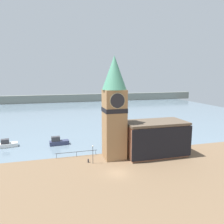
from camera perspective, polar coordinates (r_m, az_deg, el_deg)
ground_plane at (r=40.91m, az=1.54°, el=-15.62°), size 160.00×160.00×0.00m
water at (r=107.76m, az=-9.52°, el=0.12°), size 160.00×120.00×0.00m
far_shoreline at (r=146.95m, az=-11.22°, el=3.54°), size 180.00×3.00×5.00m
pier_railing at (r=48.64m, az=-9.27°, el=-10.35°), size 9.07×0.08×1.09m
clock_tower at (r=44.95m, az=0.61°, el=1.79°), size 5.01×5.01×21.34m
pier_building at (r=49.11m, az=11.21°, el=-6.73°), size 13.45×7.22×7.53m
boat_near at (r=57.36m, az=-13.84°, el=-7.55°), size 4.87×2.09×2.21m
boat_far at (r=59.90m, az=-25.59°, el=-7.56°), size 4.35×2.62×2.04m
mooring_bollard_near at (r=45.40m, az=-6.22°, el=-12.46°), size 0.31×0.31×0.78m
lamp_post at (r=43.99m, az=-5.04°, el=-10.05°), size 0.32×0.32×3.79m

